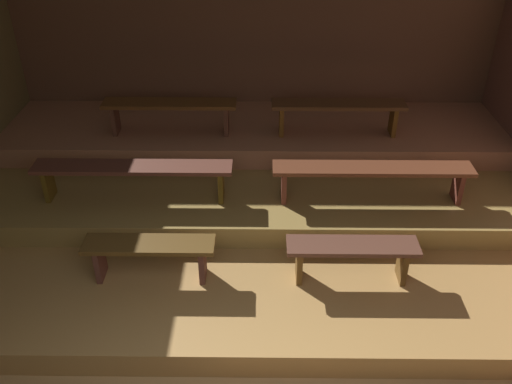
% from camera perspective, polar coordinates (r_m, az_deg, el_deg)
% --- Properties ---
extents(ground, '(6.89, 6.06, 0.08)m').
position_cam_1_polar(ground, '(5.65, -0.45, -8.43)').
color(ground, '#9E7748').
extents(wall_back, '(6.89, 0.06, 2.79)m').
position_cam_1_polar(wall_back, '(7.30, -0.11, 14.35)').
color(wall_back, brown).
rests_on(wall_back, ground).
extents(platform_lower, '(6.09, 3.96, 0.24)m').
position_cam_1_polar(platform_lower, '(6.07, -0.35, -3.26)').
color(platform_lower, '#A67C44').
rests_on(platform_lower, ground).
extents(platform_middle, '(6.09, 2.58, 0.24)m').
position_cam_1_polar(platform_middle, '(6.51, -0.25, 1.99)').
color(platform_middle, olive).
rests_on(platform_middle, platform_lower).
extents(platform_upper, '(6.09, 1.42, 0.24)m').
position_cam_1_polar(platform_upper, '(6.91, -0.19, 6.14)').
color(platform_upper, '#A66E4F').
rests_on(platform_upper, platform_middle).
extents(bench_lower_left, '(1.18, 0.29, 0.40)m').
position_cam_1_polar(bench_lower_left, '(5.09, -10.96, -6.01)').
color(bench_lower_left, brown).
rests_on(bench_lower_left, platform_lower).
extents(bench_lower_right, '(1.18, 0.29, 0.40)m').
position_cam_1_polar(bench_lower_right, '(5.06, 9.92, -6.17)').
color(bench_lower_right, '#543124').
rests_on(bench_lower_right, platform_lower).
extents(bench_middle_left, '(2.05, 0.29, 0.40)m').
position_cam_1_polar(bench_middle_left, '(5.80, -12.64, 2.10)').
color(bench_middle_left, brown).
rests_on(bench_middle_left, platform_middle).
extents(bench_middle_right, '(2.05, 0.29, 0.40)m').
position_cam_1_polar(bench_middle_right, '(5.76, 11.97, 1.97)').
color(bench_middle_right, brown).
rests_on(bench_middle_right, platform_middle).
extents(bench_upper_left, '(1.56, 0.29, 0.40)m').
position_cam_1_polar(bench_upper_left, '(6.59, -8.93, 8.56)').
color(bench_upper_left, brown).
rests_on(bench_upper_left, platform_upper).
extents(bench_upper_right, '(1.56, 0.29, 0.40)m').
position_cam_1_polar(bench_upper_right, '(6.57, 8.51, 8.49)').
color(bench_upper_right, '#57351C').
rests_on(bench_upper_right, platform_upper).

